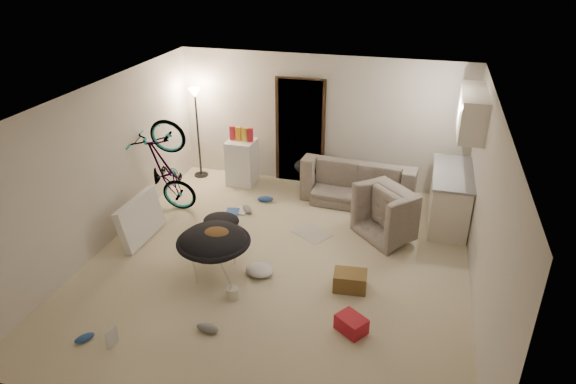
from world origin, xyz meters
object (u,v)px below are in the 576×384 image
(kitchen_counter, at_px, (450,198))
(drink_case_a, at_px, (350,281))
(saucer_chair, at_px, (214,247))
(mini_fridge, at_px, (242,162))
(bicycle, at_px, (168,187))
(tv_box, at_px, (140,219))
(juicer, at_px, (233,292))
(floor_lamp, at_px, (196,114))
(sofa, at_px, (359,184))
(armchair, at_px, (400,216))
(drink_case_b, at_px, (351,324))

(kitchen_counter, xyz_separation_m, drink_case_a, (-1.29, -2.32, -0.31))
(saucer_chair, bearing_deg, drink_case_a, 4.56)
(saucer_chair, bearing_deg, mini_fridge, 102.61)
(bicycle, xyz_separation_m, tv_box, (0.00, -0.95, -0.12))
(bicycle, distance_m, juicer, 2.84)
(floor_lamp, xyz_separation_m, sofa, (3.26, -0.20, -1.01))
(sofa, bearing_deg, bicycle, 27.33)
(kitchen_counter, height_order, armchair, kitchen_counter)
(armchair, distance_m, saucer_chair, 3.08)
(saucer_chair, relative_size, drink_case_a, 2.32)
(tv_box, xyz_separation_m, drink_case_a, (3.44, -0.44, -0.22))
(juicer, bearing_deg, drink_case_a, 23.05)
(armchair, bearing_deg, floor_lamp, 28.54)
(floor_lamp, distance_m, tv_box, 2.70)
(floor_lamp, relative_size, drink_case_a, 4.03)
(tv_box, distance_m, drink_case_b, 3.82)
(tv_box, bearing_deg, bicycle, 91.29)
(armchair, bearing_deg, juicer, 95.08)
(sofa, bearing_deg, floor_lamp, 0.30)
(floor_lamp, distance_m, drink_case_b, 5.44)
(saucer_chair, bearing_deg, floor_lamp, 117.34)
(saucer_chair, bearing_deg, drink_case_b, -18.45)
(bicycle, relative_size, tv_box, 1.69)
(drink_case_a, xyz_separation_m, drink_case_b, (0.15, -0.85, -0.02))
(sofa, distance_m, mini_fridge, 2.33)
(saucer_chair, bearing_deg, kitchen_counter, 37.54)
(drink_case_b, bearing_deg, tv_box, -164.61)
(armchair, xyz_separation_m, tv_box, (-3.97, -1.26, 0.03))
(floor_lamp, height_order, kitchen_counter, floor_lamp)
(armchair, height_order, drink_case_a, armchair)
(juicer, bearing_deg, mini_fridge, 107.73)
(floor_lamp, distance_m, kitchen_counter, 4.95)
(bicycle, distance_m, tv_box, 0.96)
(kitchen_counter, relative_size, tv_box, 1.42)
(kitchen_counter, bearing_deg, drink_case_b, -109.81)
(bicycle, height_order, juicer, bicycle)
(bicycle, xyz_separation_m, juicer, (1.96, -2.02, -0.37))
(mini_fridge, bearing_deg, floor_lamp, 174.59)
(bicycle, xyz_separation_m, drink_case_a, (3.44, -1.39, -0.34))
(sofa, distance_m, bicycle, 3.45)
(armchair, relative_size, saucer_chair, 0.94)
(sofa, relative_size, saucer_chair, 1.95)
(floor_lamp, bearing_deg, juicer, -60.25)
(mini_fridge, relative_size, drink_case_b, 2.47)
(juicer, bearing_deg, armchair, 49.31)
(floor_lamp, xyz_separation_m, drink_case_a, (3.54, -2.97, -1.18))
(floor_lamp, relative_size, saucer_chair, 1.73)
(juicer, bearing_deg, tv_box, 151.28)
(kitchen_counter, distance_m, mini_fridge, 3.93)
(mini_fridge, xyz_separation_m, saucer_chair, (0.68, -3.02, -0.00))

